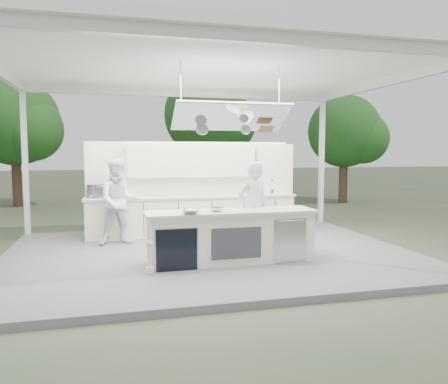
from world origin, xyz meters
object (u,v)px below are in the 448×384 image
object	(u,v)px
head_chef	(253,209)
demo_island	(230,236)
sous_chef	(119,201)
back_counter	(193,215)

from	to	relation	value
head_chef	demo_island	bearing A→B (deg)	20.08
head_chef	sous_chef	size ratio (longest dim) A/B	0.98
head_chef	back_counter	bearing A→B (deg)	-89.05
head_chef	sous_chef	distance (m)	3.00
demo_island	head_chef	world-z (taller)	head_chef
head_chef	sous_chef	world-z (taller)	sous_chef
back_counter	demo_island	bearing A→B (deg)	-86.37
demo_island	head_chef	size ratio (longest dim) A/B	1.70
back_counter	head_chef	world-z (taller)	head_chef
demo_island	head_chef	distance (m)	0.83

